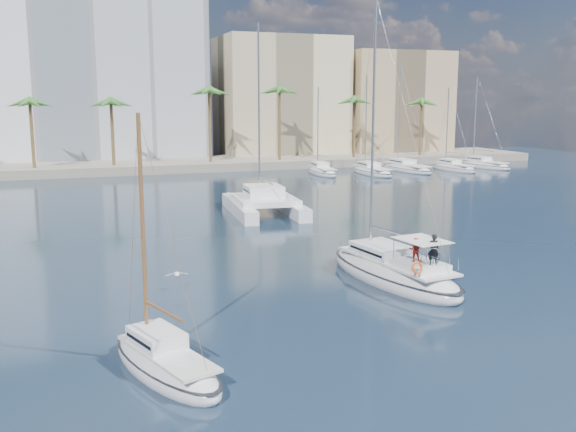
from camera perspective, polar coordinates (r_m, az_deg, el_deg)
name	(u,v)px	position (r m, az deg, el deg)	size (l,w,h in m)	color
ground	(316,278)	(36.72, 2.49, -5.53)	(160.00, 160.00, 0.00)	black
quay	(157,165)	(95.11, -11.53, 4.45)	(120.00, 14.00, 1.20)	gray
building_modern	(63,73)	(105.77, -19.36, 11.93)	(42.00, 16.00, 28.00)	silver
building_beige	(280,99)	(108.61, -0.68, 10.34)	(20.00, 14.00, 20.00)	beige
building_tan_right	(392,105)	(114.91, 9.26, 9.71)	(18.00, 12.00, 18.00)	tan
palm_centre	(159,97)	(90.68, -11.38, 10.31)	(3.60, 3.60, 12.30)	brown
palm_right	(381,97)	(101.43, 8.30, 10.39)	(3.60, 3.60, 12.30)	brown
main_sloop	(393,272)	(36.56, 9.33, -4.89)	(4.87, 11.38, 16.38)	silver
small_sloop	(165,363)	(24.81, -10.87, -12.74)	(4.35, 7.39, 10.14)	silver
catamaran	(264,201)	(57.04, -2.14, 1.36)	(6.61, 11.79, 16.64)	silver
seagull	(177,274)	(34.68, -9.86, -5.12)	(1.24, 0.53, 0.23)	silver
moored_yacht_a	(322,174)	(86.97, 3.03, 3.72)	(2.72, 9.35, 11.90)	silver
moored_yacht_b	(372,174)	(87.90, 7.46, 3.71)	(3.14, 10.78, 13.72)	silver
moored_yacht_c	(406,171)	(92.74, 10.48, 3.97)	(3.55, 12.21, 15.54)	silver
moored_yacht_d	(454,171)	(94.51, 14.51, 3.93)	(2.72, 9.35, 11.90)	silver
moored_yacht_e	(483,168)	(99.88, 16.97, 4.14)	(3.14, 10.78, 13.72)	silver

